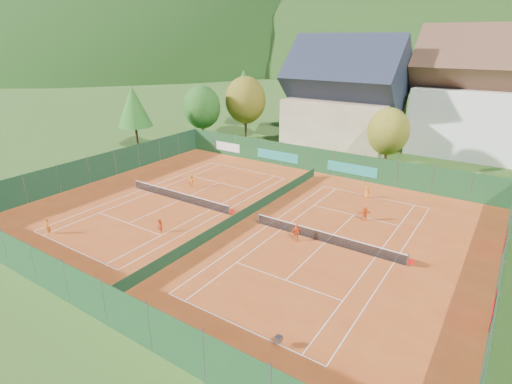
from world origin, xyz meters
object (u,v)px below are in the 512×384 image
object	(u,v)px
player_left_mid	(160,226)
player_right_near	(296,233)
ball_hopper	(279,339)
chalet	(345,101)
player_left_near	(47,226)
player_right_far_a	(367,192)
player_right_far_b	(365,213)
hotel_block_a	(497,102)
player_left_far	(192,181)

from	to	relation	value
player_left_mid	player_right_near	distance (m)	11.46
player_left_mid	ball_hopper	bearing A→B (deg)	5.10
chalet	player_left_near	world-z (taller)	chalet
player_left_near	player_right_far_a	size ratio (longest dim) A/B	1.17
player_left_mid	player_right_far_b	xyz separation A→B (m)	(13.55, 11.80, 0.09)
hotel_block_a	player_right_near	size ratio (longest dim) A/B	14.37
chalet	player_left_mid	world-z (taller)	chalet
hotel_block_a	player_right_far_a	distance (m)	27.04
player_right_near	player_right_far_a	distance (m)	12.37
player_left_near	player_right_far_b	distance (m)	27.24
player_right_far_a	player_right_near	bearing A→B (deg)	66.12
hotel_block_a	player_right_far_a	bearing A→B (deg)	-108.91
hotel_block_a	player_left_near	xyz separation A→B (m)	(-27.94, -47.44, -6.68)
ball_hopper	player_left_mid	distance (m)	16.33
player_right_far_a	hotel_block_a	bearing A→B (deg)	-125.39
player_right_far_a	ball_hopper	bearing A→B (deg)	81.52
player_left_mid	player_right_near	bearing A→B (deg)	52.60
hotel_block_a	player_right_near	xyz separation A→B (m)	(-10.08, -37.03, -6.63)
ball_hopper	player_right_near	distance (m)	12.05
ball_hopper	player_left_far	distance (m)	25.80
player_left_far	player_right_near	xyz separation A→B (m)	(15.56, -4.74, 0.04)
player_left_mid	player_left_far	distance (m)	11.06
player_right_near	player_right_far_a	xyz separation A→B (m)	(1.59, 12.27, -0.15)
hotel_block_a	chalet	bearing A→B (deg)	-162.47
player_right_far_b	player_left_near	bearing A→B (deg)	-1.26
chalet	player_right_far_a	world-z (taller)	chalet
ball_hopper	player_left_mid	world-z (taller)	player_left_mid
player_left_far	player_right_far_a	world-z (taller)	player_left_far
player_left_mid	player_right_far_a	distance (m)	20.97
player_right_near	ball_hopper	bearing A→B (deg)	-112.88
ball_hopper	player_left_near	distance (m)	22.74
player_left_mid	player_right_far_a	bearing A→B (deg)	82.17
hotel_block_a	player_right_near	bearing A→B (deg)	-105.22
chalet	player_left_far	size ratio (longest dim) A/B	11.39
ball_hopper	player_right_far_a	world-z (taller)	player_right_far_a
chalet	ball_hopper	distance (m)	44.67
player_left_near	hotel_block_a	bearing A→B (deg)	63.22
player_left_near	player_left_far	xyz separation A→B (m)	(2.31, 15.15, 0.01)
player_left_mid	player_left_near	bearing A→B (deg)	-117.60
player_left_far	chalet	bearing A→B (deg)	-119.02
player_right_near	player_right_far_a	size ratio (longest dim) A/B	1.24
player_right_far_b	player_left_far	bearing A→B (deg)	-34.18
chalet	player_left_mid	xyz separation A→B (m)	(-1.39, -36.03, -6.03)
chalet	player_right_near	size ratio (longest dim) A/B	10.78
hotel_block_a	ball_hopper	xyz separation A→B (m)	(-5.21, -48.05, -6.83)
player_right_near	player_right_far_a	bearing A→B (deg)	35.90
hotel_block_a	ball_hopper	distance (m)	48.82
player_right_far_a	player_left_mid	bearing A→B (deg)	38.93
player_left_near	player_left_far	world-z (taller)	player_left_far
player_left_far	player_right_near	distance (m)	16.26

